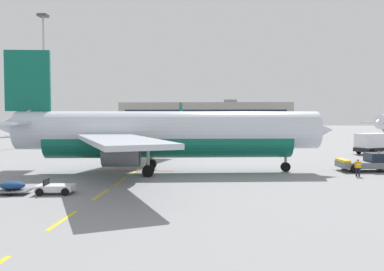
% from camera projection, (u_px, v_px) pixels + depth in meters
% --- Properties ---
extents(ground, '(400.00, 400.00, 0.00)m').
position_uv_depth(ground, '(309.00, 155.00, 57.24)').
color(ground, gray).
extents(apron_paint_markings, '(8.00, 94.64, 0.01)m').
position_uv_depth(apron_paint_markings, '(159.00, 156.00, 56.25)').
color(apron_paint_markings, yellow).
rests_on(apron_paint_markings, ground).
extents(airliner_foreground, '(34.82, 34.43, 12.20)m').
position_uv_depth(airliner_foreground, '(164.00, 134.00, 39.26)').
color(airliner_foreground, silver).
rests_on(airliner_foreground, ground).
extents(pushback_tug, '(6.15, 3.46, 2.08)m').
position_uv_depth(pushback_tug, '(371.00, 163.00, 40.36)').
color(pushback_tug, slate).
rests_on(pushback_tug, ground).
extents(airliner_far_center, '(23.57, 25.40, 9.84)m').
position_uv_depth(airliner_far_center, '(39.00, 125.00, 110.51)').
color(airliner_far_center, white).
rests_on(airliner_far_center, ground).
extents(airliner_far_right, '(26.88, 27.09, 9.49)m').
position_uv_depth(airliner_far_right, '(187.00, 126.00, 114.91)').
color(airliner_far_right, silver).
rests_on(airliner_far_right, ground).
extents(catering_truck, '(7.27, 5.54, 3.14)m').
position_uv_depth(catering_truck, '(375.00, 143.00, 59.02)').
color(catering_truck, black).
rests_on(catering_truck, ground).
extents(baggage_train, '(8.70, 2.33, 1.14)m').
position_uv_depth(baggage_train, '(13.00, 187.00, 28.33)').
color(baggage_train, silver).
rests_on(baggage_train, ground).
extents(ground_crew_worker, '(0.66, 0.37, 1.64)m').
position_uv_depth(ground_crew_worker, '(358.00, 167.00, 36.84)').
color(ground_crew_worker, '#191E38').
rests_on(ground_crew_worker, ground).
extents(apron_light_mast_near, '(1.80, 1.80, 25.84)m').
position_uv_depth(apron_light_mast_near, '(44.00, 65.00, 77.06)').
color(apron_light_mast_near, slate).
rests_on(apron_light_mast_near, ground).
extents(terminal_satellite, '(76.39, 26.34, 13.59)m').
position_uv_depth(terminal_satellite, '(206.00, 116.00, 182.10)').
color(terminal_satellite, '#9E998E').
rests_on(terminal_satellite, ground).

